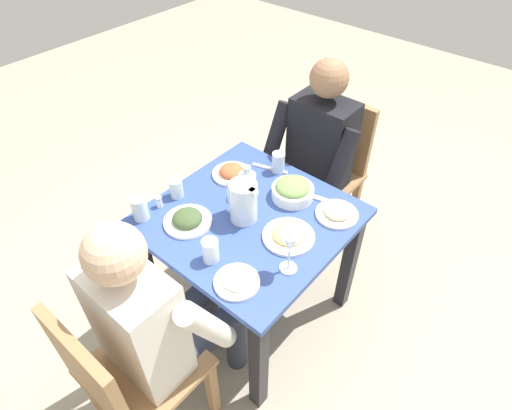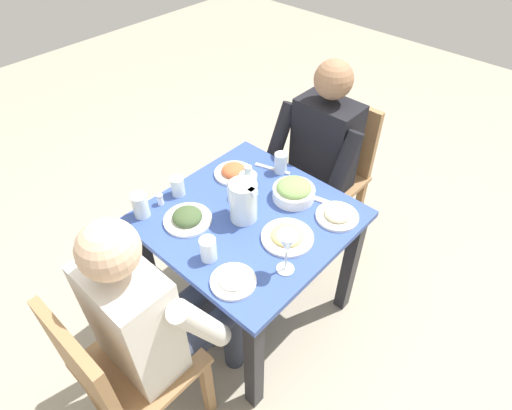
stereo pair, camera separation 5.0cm
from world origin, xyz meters
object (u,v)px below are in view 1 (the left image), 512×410
Objects in this scene: water_glass_far_left at (140,208)px; plate_beans at (337,213)px; water_glass_far_right at (176,188)px; wine_glass at (290,244)px; diner_near at (310,161)px; salad_bowl at (293,190)px; oil_carafe at (247,186)px; diner_far at (162,317)px; dining_table at (250,236)px; plate_fries at (289,235)px; plate_yoghurt at (237,281)px; salt_shaker at (159,202)px; water_glass_center at (211,250)px; chair_far at (124,377)px; chair_near at (328,165)px; water_glass_near_right at (278,162)px; plate_dolmas at (188,219)px; water_pitcher at (243,201)px; plate_rice_curry at (232,172)px.

plate_beans is at bearing -138.70° from water_glass_far_left.
wine_glass is at bearing 179.11° from water_glass_far_right.
diner_near is 6.10× the size of salad_bowl.
oil_carafe is at bearing 21.45° from plate_beans.
diner_near is 1.00× the size of diner_far.
dining_table is at bearing -21.97° from wine_glass.
water_glass_far_right is at bearing 12.43° from plate_fries.
salt_shaker is at bearing -9.42° from plate_yoghurt.
oil_carafe reaches higher than water_glass_far_left.
water_glass_far_left is (0.42, -0.25, 0.11)m from diner_far.
water_glass_center is at bearing -175.72° from water_glass_far_left.
water_glass_far_left is (0.40, 0.03, 0.00)m from water_glass_center.
salt_shaker is (0.41, -0.56, 0.23)m from chair_far.
plate_fries is at bearing 123.18° from salad_bowl.
diner_near reaches higher than plate_beans.
chair_near reaches higher than plate_beans.
chair_far is at bearing 90.00° from diner_far.
plate_yoghurt is at bearing -117.59° from diner_far.
plate_beans reaches higher than plate_yoghurt.
water_glass_near_right is (0.17, -0.11, 0.01)m from salad_bowl.
plate_yoghurt is 0.16m from water_glass_center.
diner_far is at bearing -90.00° from chair_far.
plate_beans is (-0.22, -1.02, 0.22)m from chair_far.
diner_far is 5.36× the size of plate_fries.
plate_beans is at bearing -158.55° from oil_carafe.
chair_far is 0.81m from water_glass_far_right.
water_glass_center is (0.16, 0.29, 0.04)m from plate_fries.
plate_fries is at bearing -151.30° from plate_dolmas.
water_glass_far_right is 0.42m from water_glass_center.
water_glass_far_left is at bearing 31.89° from plate_dolmas.
wine_glass reaches higher than salt_shaker.
water_glass_far_left is 0.57× the size of wine_glass.
chair_near is at bearing -107.21° from water_glass_far_right.
water_glass_far_right is (0.63, 0.36, 0.03)m from plate_beans.
plate_dolmas is (0.11, 0.77, 0.08)m from diner_near.
dining_table is 0.23m from oil_carafe.
diner_far reaches higher than chair_far.
water_pitcher is at bearing -164.66° from water_glass_far_right.
chair_near is at bearing -86.04° from water_pitcher.
water_glass_far_left is (0.10, 0.47, 0.04)m from plate_rice_curry.
chair_far is 8.50× the size of water_glass_near_right.
diner_near reaches higher than water_pitcher.
water_pitcher is 0.99× the size of salad_bowl.
wine_glass is (-0.24, 0.35, 0.10)m from salad_bowl.
chair_near is at bearing -104.66° from water_glass_far_left.
plate_rice_curry is at bearing -21.55° from oil_carafe.
water_glass_far_right is at bearing 30.01° from plate_beans.
water_glass_near_right is 0.63× the size of oil_carafe.
plate_yoghurt is (-0.20, 0.31, 0.14)m from dining_table.
salt_shaker is (0.28, 0.78, 0.08)m from diner_near.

